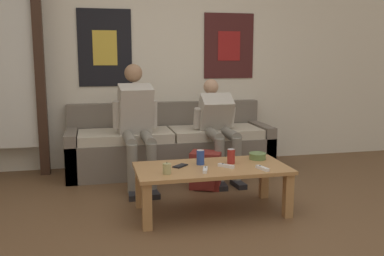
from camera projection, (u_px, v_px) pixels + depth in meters
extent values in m
plane|color=brown|center=(213.00, 245.00, 2.96)|extent=(18.00, 18.00, 0.00)
cube|color=silver|center=(159.00, 58.00, 5.05)|extent=(10.00, 0.05, 2.55)
cube|color=black|center=(105.00, 48.00, 4.86)|extent=(0.60, 0.01, 0.87)
cube|color=gold|center=(105.00, 48.00, 4.85)|extent=(0.27, 0.01, 0.39)
cube|color=#471E1E|center=(229.00, 46.00, 5.18)|extent=(0.62, 0.01, 0.78)
cube|color=maroon|center=(229.00, 46.00, 5.18)|extent=(0.28, 0.01, 0.35)
cube|color=#382319|center=(40.00, 81.00, 4.58)|extent=(0.10, 0.10, 2.05)
cube|color=#70665B|center=(166.00, 133.00, 5.13)|extent=(2.27, 0.13, 0.75)
cube|color=#70665B|center=(171.00, 155.00, 4.80)|extent=(2.27, 0.61, 0.38)
cube|color=#70665B|center=(72.00, 155.00, 4.55)|extent=(0.12, 0.61, 0.50)
cube|color=#70665B|center=(261.00, 146.00, 5.03)|extent=(0.12, 0.61, 0.50)
cube|color=beige|center=(125.00, 136.00, 4.65)|extent=(1.00, 0.57, 0.10)
cube|color=beige|center=(215.00, 132.00, 4.88)|extent=(1.00, 0.57, 0.10)
cube|color=#B27F4C|center=(212.00, 168.00, 3.53)|extent=(1.25, 0.61, 0.03)
cube|color=#B27F4C|center=(140.00, 187.00, 3.68)|extent=(0.07, 0.07, 0.36)
cube|color=#B27F4C|center=(264.00, 178.00, 3.94)|extent=(0.07, 0.07, 0.36)
cube|color=#B27F4C|center=(147.00, 207.00, 3.20)|extent=(0.07, 0.07, 0.36)
cube|color=#B27F4C|center=(288.00, 196.00, 3.45)|extent=(0.07, 0.07, 0.36)
cylinder|color=gray|center=(130.00, 140.00, 4.18)|extent=(0.11, 0.48, 0.11)
cylinder|color=gray|center=(132.00, 169.00, 3.99)|extent=(0.10, 0.10, 0.46)
cube|color=#232328|center=(134.00, 195.00, 3.96)|extent=(0.11, 0.25, 0.05)
cylinder|color=gray|center=(148.00, 139.00, 4.22)|extent=(0.11, 0.48, 0.11)
cylinder|color=gray|center=(152.00, 168.00, 4.03)|extent=(0.10, 0.10, 0.46)
cube|color=#232328|center=(153.00, 193.00, 4.00)|extent=(0.11, 0.25, 0.05)
cube|color=beige|center=(135.00, 110.00, 4.46)|extent=(0.37, 0.39, 0.56)
sphere|color=#9E7556|center=(133.00, 73.00, 4.50)|extent=(0.19, 0.19, 0.19)
cylinder|color=beige|center=(116.00, 115.00, 4.43)|extent=(0.08, 0.12, 0.30)
cylinder|color=beige|center=(154.00, 114.00, 4.52)|extent=(0.08, 0.12, 0.30)
cylinder|color=gray|center=(214.00, 135.00, 4.42)|extent=(0.11, 0.38, 0.11)
cylinder|color=gray|center=(219.00, 161.00, 4.28)|extent=(0.10, 0.10, 0.46)
cube|color=#232328|center=(221.00, 185.00, 4.25)|extent=(0.11, 0.25, 0.05)
cylinder|color=gray|center=(231.00, 135.00, 4.46)|extent=(0.11, 0.38, 0.11)
cylinder|color=gray|center=(236.00, 160.00, 4.32)|extent=(0.10, 0.10, 0.46)
cube|color=#232328|center=(238.00, 184.00, 4.29)|extent=(0.11, 0.25, 0.05)
cube|color=beige|center=(215.00, 114.00, 4.70)|extent=(0.34, 0.40, 0.47)
sphere|color=tan|center=(211.00, 87.00, 4.81)|extent=(0.17, 0.17, 0.17)
cylinder|color=beige|center=(197.00, 118.00, 4.68)|extent=(0.08, 0.14, 0.24)
cylinder|color=beige|center=(231.00, 117.00, 4.77)|extent=(0.08, 0.14, 0.24)
cube|color=maroon|center=(206.00, 170.00, 4.23)|extent=(0.37, 0.33, 0.36)
cube|color=maroon|center=(204.00, 181.00, 4.14)|extent=(0.22, 0.16, 0.16)
cylinder|color=#607F47|center=(258.00, 156.00, 3.78)|extent=(0.15, 0.15, 0.05)
torus|color=#607F47|center=(258.00, 154.00, 3.77)|extent=(0.15, 0.15, 0.02)
cylinder|color=tan|center=(167.00, 169.00, 3.30)|extent=(0.06, 0.06, 0.08)
cylinder|color=black|center=(167.00, 163.00, 3.29)|extent=(0.00, 0.00, 0.01)
cylinder|color=#28479E|center=(200.00, 157.00, 3.59)|extent=(0.07, 0.07, 0.12)
cylinder|color=silver|center=(200.00, 150.00, 3.58)|extent=(0.06, 0.06, 0.00)
cylinder|color=maroon|center=(231.00, 156.00, 3.62)|extent=(0.07, 0.07, 0.12)
cylinder|color=silver|center=(231.00, 149.00, 3.61)|extent=(0.06, 0.06, 0.00)
cube|color=white|center=(262.00, 168.00, 3.43)|extent=(0.07, 0.15, 0.02)
cylinder|color=#333842|center=(260.00, 166.00, 3.46)|extent=(0.01, 0.01, 0.00)
cube|color=white|center=(226.00, 166.00, 3.50)|extent=(0.12, 0.13, 0.02)
cylinder|color=#333842|center=(223.00, 164.00, 3.52)|extent=(0.01, 0.01, 0.00)
cube|color=white|center=(205.00, 170.00, 3.38)|extent=(0.08, 0.15, 0.02)
cylinder|color=#333842|center=(205.00, 167.00, 3.41)|extent=(0.01, 0.01, 0.00)
cube|color=black|center=(180.00, 166.00, 3.53)|extent=(0.14, 0.14, 0.01)
cube|color=black|center=(180.00, 165.00, 3.53)|extent=(0.13, 0.13, 0.00)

